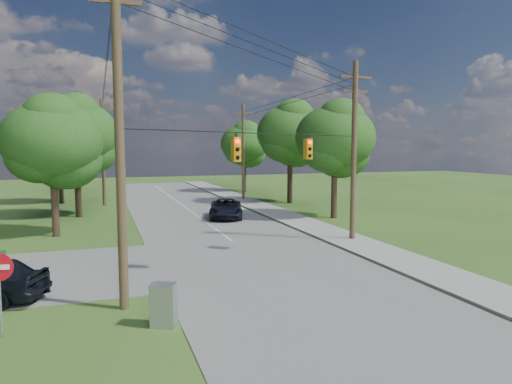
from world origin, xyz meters
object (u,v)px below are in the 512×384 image
object	(u,v)px
car_main_north	(226,208)
control_cabinet	(164,305)
pole_ne	(354,149)
pole_north_w	(103,151)
pole_north_e	(243,151)
pole_sw	(119,128)

from	to	relation	value
car_main_north	control_cabinet	world-z (taller)	car_main_north
pole_ne	pole_north_w	world-z (taller)	pole_ne
pole_north_w	pole_north_e	bearing A→B (deg)	0.00
pole_sw	car_main_north	bearing A→B (deg)	64.87
pole_sw	pole_ne	world-z (taller)	pole_sw
control_cabinet	pole_ne	bearing A→B (deg)	61.72
pole_north_w	car_main_north	size ratio (longest dim) A/B	1.88
control_cabinet	pole_north_e	bearing A→B (deg)	92.50
pole_sw	car_main_north	distance (m)	20.85
pole_ne	control_cabinet	distance (m)	16.41
pole_ne	control_cabinet	xyz separation A→B (m)	(-12.40, -9.62, -4.78)
pole_sw	pole_north_e	world-z (taller)	pole_sw
pole_north_w	car_main_north	world-z (taller)	pole_north_w
car_main_north	control_cabinet	distance (m)	21.57
pole_north_w	control_cabinet	xyz separation A→B (m)	(1.50, -31.62, -4.45)
pole_ne	pole_north_w	size ratio (longest dim) A/B	1.05
pole_north_w	control_cabinet	world-z (taller)	pole_north_w
pole_sw	pole_ne	xyz separation A→B (m)	(13.50, 7.60, -0.76)
car_main_north	pole_north_e	bearing A→B (deg)	81.86
pole_ne	control_cabinet	bearing A→B (deg)	-142.19
pole_ne	pole_sw	bearing A→B (deg)	-150.62
pole_sw	car_main_north	size ratio (longest dim) A/B	2.26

